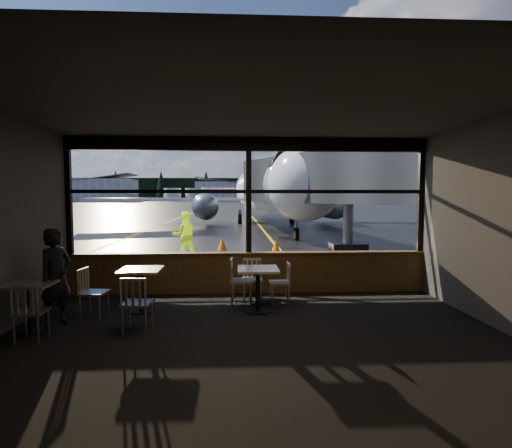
{
  "coord_description": "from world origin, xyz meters",
  "views": [
    {
      "loc": [
        -0.3,
        -8.96,
        2.2
      ],
      "look_at": [
        0.22,
        1.0,
        1.5
      ],
      "focal_mm": 28.0,
      "sensor_mm": 36.0,
      "label": 1
    }
  ],
  "objects": [
    {
      "name": "chair_near_e",
      "position": [
        0.6,
        -0.93,
        0.42
      ],
      "size": [
        0.48,
        0.48,
        0.84
      ],
      "primitive_type": null,
      "rotation": [
        0.0,
        0.0,
        1.61
      ],
      "color": "#B4AFA3",
      "rests_on": "carpet_floor"
    },
    {
      "name": "mullion_left",
      "position": [
        -3.95,
        0.0,
        2.2
      ],
      "size": [
        0.12,
        0.12,
        2.6
      ],
      "primitive_type": "cube",
      "color": "black",
      "rests_on": "ground"
    },
    {
      "name": "hangar_left",
      "position": [
        -70.0,
        180.0,
        5.5
      ],
      "size": [
        45.0,
        18.0,
        11.0
      ],
      "primitive_type": null,
      "color": "silver",
      "rests_on": "ground_plane"
    },
    {
      "name": "carpet_floor",
      "position": [
        0.0,
        -3.0,
        0.01
      ],
      "size": [
        8.0,
        6.0,
        0.01
      ],
      "primitive_type": "cube",
      "color": "black",
      "rests_on": "ground"
    },
    {
      "name": "cafe_table_left",
      "position": [
        -3.6,
        -2.47,
        0.41
      ],
      "size": [
        0.74,
        0.74,
        0.82
      ],
      "primitive_type": null,
      "color": "gray",
      "rests_on": "carpet_floor"
    },
    {
      "name": "treeline",
      "position": [
        0.0,
        210.0,
        6.0
      ],
      "size": [
        360.0,
        3.0,
        12.0
      ],
      "primitive_type": "cube",
      "color": "black",
      "rests_on": "ground_plane"
    },
    {
      "name": "window_transom",
      "position": [
        0.0,
        0.0,
        2.3
      ],
      "size": [
        8.0,
        0.1,
        0.08
      ],
      "primitive_type": "cube",
      "color": "black",
      "rests_on": "ground"
    },
    {
      "name": "chair_mid_s",
      "position": [
        -1.88,
        -2.57,
        0.47
      ],
      "size": [
        0.55,
        0.55,
        0.94
      ],
      "primitive_type": null,
      "rotation": [
        0.0,
        0.0,
        -0.07
      ],
      "color": "#ACA69B",
      "rests_on": "carpet_floor"
    },
    {
      "name": "ground_crew",
      "position": [
        -2.06,
        4.87,
        0.83
      ],
      "size": [
        0.95,
        0.83,
        1.67
      ],
      "primitive_type": "imported",
      "rotation": [
        0.0,
        0.0,
        3.41
      ],
      "color": "#BFF219",
      "rests_on": "ground_plane"
    },
    {
      "name": "hangar_right",
      "position": [
        60.0,
        178.0,
        6.0
      ],
      "size": [
        50.0,
        20.0,
        12.0
      ],
      "primitive_type": null,
      "color": "silver",
      "rests_on": "ground_plane"
    },
    {
      "name": "cafe_table_mid",
      "position": [
        -2.09,
        -1.4,
        0.41
      ],
      "size": [
        0.75,
        0.75,
        0.83
      ],
      "primitive_type": null,
      "color": "#A49E96",
      "rests_on": "carpet_floor"
    },
    {
      "name": "jet_bridge",
      "position": [
        3.6,
        5.5,
        2.26
      ],
      "size": [
        8.47,
        10.35,
        4.52
      ],
      "primitive_type": null,
      "color": "#28292B",
      "rests_on": "ground_plane"
    },
    {
      "name": "wall_back",
      "position": [
        0.0,
        -6.0,
        1.75
      ],
      "size": [
        8.0,
        0.04,
        3.5
      ],
      "primitive_type": "cube",
      "color": "#453F37",
      "rests_on": "ground"
    },
    {
      "name": "mullion_centre",
      "position": [
        0.0,
        0.0,
        2.2
      ],
      "size": [
        0.12,
        0.12,
        2.6
      ],
      "primitive_type": "cube",
      "color": "black",
      "rests_on": "ground"
    },
    {
      "name": "hangar_mid",
      "position": [
        0.0,
        185.0,
        5.0
      ],
      "size": [
        38.0,
        15.0,
        10.0
      ],
      "primitive_type": null,
      "color": "silver",
      "rests_on": "ground_plane"
    },
    {
      "name": "cone_wing",
      "position": [
        -4.05,
        20.15,
        0.24
      ],
      "size": [
        0.34,
        0.34,
        0.47
      ],
      "primitive_type": "cone",
      "color": "orange",
      "rests_on": "ground_plane"
    },
    {
      "name": "ceiling",
      "position": [
        0.0,
        -3.0,
        3.5
      ],
      "size": [
        8.0,
        6.0,
        0.04
      ],
      "primitive_type": "cube",
      "color": "#38332D",
      "rests_on": "ground"
    },
    {
      "name": "chair_left_s",
      "position": [
        -3.39,
        -2.87,
        0.44
      ],
      "size": [
        0.49,
        0.49,
        0.89
      ],
      "primitive_type": null,
      "rotation": [
        0.0,
        0.0,
        0.02
      ],
      "color": "#B0AA9E",
      "rests_on": "carpet_floor"
    },
    {
      "name": "fuel_tank_b",
      "position": [
        -20.0,
        182.0,
        3.0
      ],
      "size": [
        8.0,
        8.0,
        6.0
      ],
      "primitive_type": "cylinder",
      "color": "silver",
      "rests_on": "ground_plane"
    },
    {
      "name": "cafe_table_near",
      "position": [
        0.12,
        -1.52,
        0.42
      ],
      "size": [
        0.76,
        0.76,
        0.84
      ],
      "primitive_type": null,
      "color": "#ABA49D",
      "rests_on": "carpet_floor"
    },
    {
      "name": "cone_extra",
      "position": [
        -0.85,
        7.28,
        0.25
      ],
      "size": [
        0.37,
        0.37,
        0.51
      ],
      "primitive_type": "cone",
      "color": "orange",
      "rests_on": "ground_plane"
    },
    {
      "name": "ground_plane",
      "position": [
        0.0,
        120.0,
        0.0
      ],
      "size": [
        520.0,
        520.0,
        0.0
      ],
      "primitive_type": "plane",
      "color": "black",
      "rests_on": "ground"
    },
    {
      "name": "passenger",
      "position": [
        -3.32,
        -2.16,
        0.83
      ],
      "size": [
        0.62,
        0.72,
        1.66
      ],
      "primitive_type": "imported",
      "rotation": [
        0.0,
        0.0,
        1.12
      ],
      "color": "black",
      "rests_on": "carpet_floor"
    },
    {
      "name": "airliner",
      "position": [
        2.24,
        22.33,
        5.1
      ],
      "size": [
        29.49,
        34.76,
        10.2
      ],
      "primitive_type": null,
      "rotation": [
        0.0,
        0.0,
        0.05
      ],
      "color": "white",
      "rests_on": "ground_plane"
    },
    {
      "name": "window_sill",
      "position": [
        0.0,
        0.0,
        0.45
      ],
      "size": [
        8.0,
        0.28,
        0.9
      ],
      "primitive_type": "cube",
      "color": "#4C3117",
      "rests_on": "ground"
    },
    {
      "name": "chair_near_w",
      "position": [
        -0.18,
        -1.0,
        0.48
      ],
      "size": [
        0.56,
        0.56,
        0.95
      ],
      "primitive_type": null,
      "rotation": [
        0.0,
        0.0,
        -1.64
      ],
      "color": "#A9A398",
      "rests_on": "carpet_floor"
    },
    {
      "name": "cone_nose",
      "position": [
        1.32,
        6.92,
        0.23
      ],
      "size": [
        0.33,
        0.33,
        0.46
      ],
      "primitive_type": "cone",
      "color": "#FF6708",
      "rests_on": "ground_plane"
    },
    {
      "name": "mullion_right",
      "position": [
        3.95,
        0.0,
        2.2
      ],
      "size": [
        0.12,
        0.12,
        2.6
      ],
      "primitive_type": "cube",
      "color": "black",
      "rests_on": "ground"
    },
    {
      "name": "fuel_tank_a",
      "position": [
        -30.0,
        182.0,
        3.0
      ],
      "size": [
        8.0,
        8.0,
        6.0
      ],
      "primitive_type": "cylinder",
      "color": "silver",
      "rests_on": "ground_plane"
    },
    {
      "name": "fuel_tank_c",
      "position": [
        -10.0,
        182.0,
        3.0
      ],
      "size": [
        8.0,
        8.0,
        6.0
      ],
      "primitive_type": "cylinder",
      "color": "silver",
      "rests_on": "ground_plane"
    },
    {
      "name": "chair_mid_w",
      "position": [
        -2.84,
        -1.76,
        0.46
      ],
      "size": [
        0.56,
        0.56,
        0.91
      ],
      "primitive_type": null,
      "rotation": [
        0.0,
        0.0,
        -1.7
      ],
      "color": "beige",
      "rests_on": "carpet_floor"
    },
    {
      "name": "window_header",
      "position": [
        0.0,
        0.0,
        3.35
      ],
      "size": [
        8.0,
        0.18,
        0.3
      ],
      "primitive_type": "cube",
      "color": "black",
      "rests_on": "ground"
    },
    {
      "name": "chair_near_n",
      "position": [
        0.05,
        -0.65,
        0.44
      ],
      "size": [
        0.48,
        0.48,
        0.87
      ],
      "primitive_type": null,
      "rotation": [
        0.0,
        0.0,
        3.13
      ],
      "color": "#B8B3A6",
      "rests_on": "carpet_floor"
    }
  ]
}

